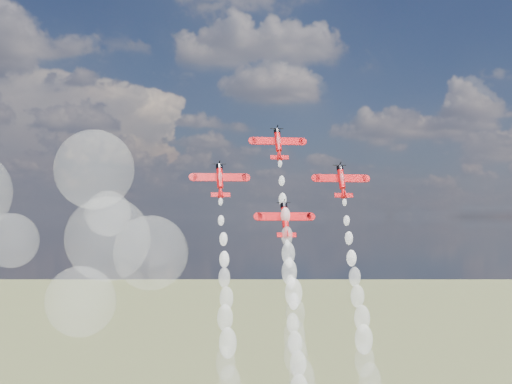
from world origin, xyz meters
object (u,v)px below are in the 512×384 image
object	(u,v)px
plane_left	(220,180)
plane_slot	(285,219)
plane_lead	(278,143)
plane_right	(342,181)

from	to	relation	value
plane_left	plane_slot	world-z (taller)	plane_left
plane_lead	plane_right	world-z (taller)	plane_lead
plane_right	plane_left	bearing A→B (deg)	180.00
plane_lead	plane_slot	distance (m)	20.20
plane_left	plane_lead	bearing A→B (deg)	17.01
plane_lead	plane_slot	xyz separation A→B (m)	(0.00, -8.83, -18.17)
plane_lead	plane_slot	size ratio (longest dim) A/B	1.00
plane_right	plane_slot	world-z (taller)	plane_right
plane_right	plane_lead	bearing A→B (deg)	162.99
plane_lead	plane_left	bearing A→B (deg)	-162.99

